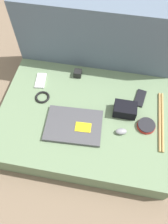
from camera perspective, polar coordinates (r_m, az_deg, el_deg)
ground_plane at (r=1.45m, az=-0.00°, el=-3.72°), size 8.00×8.00×0.00m
couch_seat at (r=1.38m, az=-0.00°, el=-2.17°), size 1.03×0.75×0.16m
couch_backrest at (r=1.52m, az=3.42°, el=17.58°), size 1.03×0.20×0.59m
laptop at (r=1.26m, az=-2.68°, el=-3.51°), size 0.33×0.25×0.03m
computer_mouse at (r=1.26m, az=9.68°, el=-5.03°), size 0.07×0.05×0.03m
speaker_puck at (r=1.31m, az=15.95°, el=-3.44°), size 0.10×0.10×0.03m
phone_silver at (r=1.41m, az=14.44°, el=3.55°), size 0.08×0.13×0.01m
phone_black at (r=1.48m, az=-11.24°, el=8.05°), size 0.07×0.13×0.01m
camera_pouch at (r=1.31m, az=10.65°, el=0.64°), size 0.13×0.09×0.07m
charger_brick at (r=1.48m, az=-1.63°, el=10.06°), size 0.05×0.05×0.04m
cable_coil at (r=1.40m, az=-10.82°, el=3.84°), size 0.09×0.09×0.01m
drumstick_pair at (r=1.36m, az=19.48°, el=-2.09°), size 0.03×0.40×0.01m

